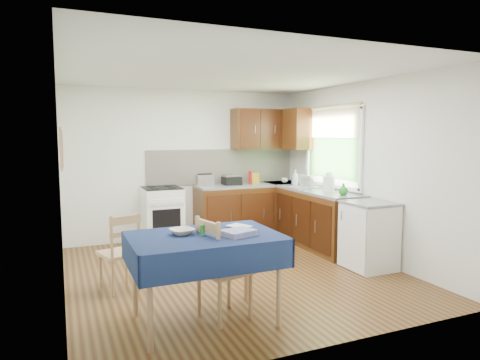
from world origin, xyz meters
name	(u,v)px	position (x,y,z in m)	size (l,w,h in m)	color
floor	(233,272)	(0.00, 0.00, 0.00)	(4.20, 4.20, 0.00)	#432312
ceiling	(233,73)	(0.00, 0.00, 2.50)	(4.00, 4.20, 0.02)	silver
wall_back	(187,164)	(0.00, 2.10, 1.25)	(4.00, 0.02, 2.50)	white
wall_front	(331,198)	(0.00, -2.10, 1.25)	(4.00, 0.02, 2.50)	white
wall_left	(60,182)	(-2.00, 0.00, 1.25)	(0.02, 4.20, 2.50)	white
wall_right	(362,170)	(2.00, 0.00, 1.25)	(0.02, 4.20, 2.50)	white
base_cabinets	(280,215)	(1.36, 1.26, 0.43)	(1.90, 2.30, 0.86)	#381409
worktop_back	(250,185)	(1.05, 1.80, 0.88)	(1.90, 0.60, 0.04)	slate
worktop_right	(319,191)	(1.70, 0.65, 0.88)	(0.60, 1.70, 0.04)	slate
worktop_corner	(283,183)	(1.70, 1.80, 0.88)	(0.60, 0.60, 0.04)	slate
splashback	(223,166)	(0.65, 2.08, 1.20)	(2.70, 0.02, 0.60)	beige
upper_cabinets	(275,129)	(1.52, 1.80, 1.85)	(1.20, 0.85, 0.70)	#381409
stove	(162,215)	(-0.50, 1.80, 0.46)	(0.60, 0.61, 0.92)	white
window	(332,141)	(1.97, 0.70, 1.65)	(0.04, 1.48, 1.26)	#2D5C25
fridge	(369,235)	(1.70, -0.55, 0.44)	(0.58, 0.60, 0.89)	white
corkboard	(61,149)	(-1.97, 0.30, 1.60)	(0.04, 0.62, 0.47)	tan
dining_table	(205,246)	(-0.79, -1.25, 0.73)	(1.37, 0.93, 0.83)	#0E1638
chair_far	(121,250)	(-1.40, -0.12, 0.47)	(0.50, 0.50, 0.90)	tan
chair_near	(220,266)	(-0.64, -1.25, 0.52)	(0.53, 0.53, 0.99)	tan
toaster	(205,180)	(0.22, 1.79, 1.00)	(0.28, 0.17, 0.22)	#B5B4B9
sandwich_press	(232,180)	(0.72, 1.83, 0.98)	(0.29, 0.25, 0.17)	black
sauce_bottle	(250,178)	(1.03, 1.74, 1.01)	(0.05, 0.05, 0.23)	#B30E0E
yellow_packet	(255,178)	(1.19, 1.90, 0.99)	(0.13, 0.09, 0.18)	gold
dish_rack	(306,186)	(1.66, 0.96, 0.92)	(0.45, 0.34, 0.21)	#98999D
kettle	(329,182)	(1.76, 0.46, 1.03)	(0.18, 0.18, 0.30)	white
cup	(285,180)	(1.70, 1.73, 0.94)	(0.11, 0.11, 0.09)	silver
soap_bottle_a	(295,177)	(1.67, 1.32, 1.03)	(0.10, 0.10, 0.27)	white
soap_bottle_b	(294,180)	(1.71, 1.40, 0.98)	(0.08, 0.08, 0.17)	#1C56A6
soap_bottle_c	(343,189)	(1.70, 0.03, 0.98)	(0.13, 0.13, 0.17)	#278524
plate_bowl	(182,232)	(-0.97, -1.14, 0.86)	(0.22, 0.22, 0.05)	beige
book	(234,228)	(-0.44, -1.11, 0.84)	(0.17, 0.23, 0.02)	white
spice_jar	(202,230)	(-0.81, -1.24, 0.88)	(0.04, 0.04, 0.09)	#238232
tea_towel	(238,233)	(-0.51, -1.39, 0.86)	(0.29, 0.23, 0.05)	navy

